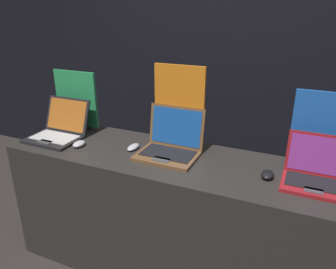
% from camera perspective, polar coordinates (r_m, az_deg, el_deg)
% --- Properties ---
extents(wall_back, '(8.00, 0.05, 2.80)m').
position_cam_1_polar(wall_back, '(3.15, 10.43, 14.97)').
color(wall_back, black).
rests_on(wall_back, ground_plane).
extents(display_counter, '(2.09, 0.60, 0.87)m').
position_cam_1_polar(display_counter, '(2.26, -0.08, -13.90)').
color(display_counter, '#282623').
rests_on(display_counter, ground_plane).
extents(laptop_front, '(0.36, 0.35, 0.26)m').
position_cam_1_polar(laptop_front, '(2.43, -18.50, 0.82)').
color(laptop_front, black).
rests_on(laptop_front, display_counter).
extents(mouse_front, '(0.07, 0.10, 0.04)m').
position_cam_1_polar(mouse_front, '(2.26, -15.23, -1.59)').
color(mouse_front, '#B2B2B7').
rests_on(mouse_front, display_counter).
extents(promo_stand_front, '(0.36, 0.07, 0.44)m').
position_cam_1_polar(promo_stand_front, '(2.54, -15.64, 5.55)').
color(promo_stand_front, black).
rests_on(promo_stand_front, display_counter).
extents(laptop_middle, '(0.37, 0.32, 0.28)m').
position_cam_1_polar(laptop_middle, '(2.05, 0.47, -1.71)').
color(laptop_middle, brown).
rests_on(laptop_middle, display_counter).
extents(mouse_middle, '(0.06, 0.12, 0.03)m').
position_cam_1_polar(mouse_middle, '(2.15, -6.06, -2.19)').
color(mouse_middle, '#B2B2B7').
rests_on(mouse_middle, display_counter).
extents(promo_stand_middle, '(0.34, 0.07, 0.54)m').
position_cam_1_polar(promo_stand_middle, '(2.10, 1.98, 4.50)').
color(promo_stand_middle, black).
rests_on(promo_stand_middle, display_counter).
extents(laptop_back, '(0.32, 0.27, 0.25)m').
position_cam_1_polar(laptop_back, '(1.89, 24.29, -6.20)').
color(laptop_back, maroon).
rests_on(laptop_back, display_counter).
extents(mouse_back, '(0.07, 0.10, 0.04)m').
position_cam_1_polar(mouse_back, '(1.88, 16.94, -6.71)').
color(mouse_back, black).
rests_on(mouse_back, display_counter).
extents(promo_stand_back, '(0.32, 0.07, 0.45)m').
position_cam_1_polar(promo_stand_back, '(2.02, 25.09, 0.28)').
color(promo_stand_back, black).
rests_on(promo_stand_back, display_counter).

